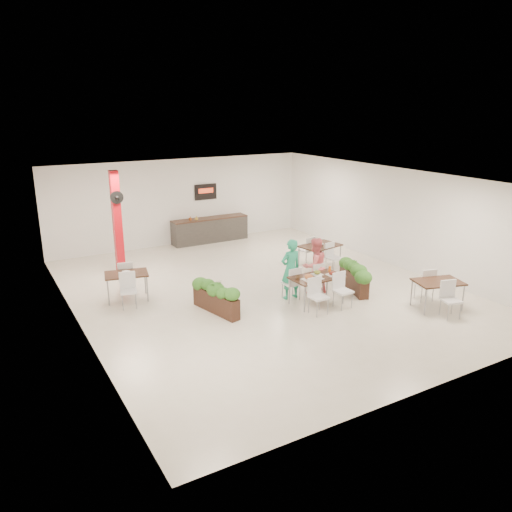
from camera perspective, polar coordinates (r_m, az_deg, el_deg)
The scene contains 12 objects.
ground at distance 14.29m, azimuth 0.70°, elevation -3.98°, with size 12.00×12.00×0.00m, color beige.
room_shell at distance 13.71m, azimuth 0.73°, elevation 3.89°, with size 10.10×12.10×3.22m.
red_column at distance 16.12m, azimuth -15.58°, elevation 3.91°, with size 0.40×0.41×3.20m.
service_counter at distance 19.39m, azimuth -5.29°, elevation 3.07°, with size 3.00×0.64×2.20m.
main_table at distance 13.29m, azimuth 6.94°, elevation -2.82°, with size 1.42×1.65×0.92m.
diner_man at distance 13.51m, azimuth 3.99°, elevation -1.50°, with size 0.61×0.40×1.67m, color #25A477.
diner_woman at distance 13.96m, azimuth 6.71°, elevation -1.13°, with size 0.78×0.60×1.60m, color #FB6F77.
planter_left at distance 12.71m, azimuth -4.62°, elevation -4.39°, with size 0.68×1.67×0.88m.
planter_right at distance 14.47m, azimuth 11.15°, elevation -2.03°, with size 0.83×1.64×0.89m.
side_table_a at distance 13.90m, azimuth -14.57°, elevation -2.41°, with size 1.27×1.67×0.92m.
side_table_b at distance 16.29m, azimuth 7.32°, elevation 0.87°, with size 1.43×1.67×0.92m.
side_table_c at distance 13.69m, azimuth 20.08°, elevation -3.21°, with size 1.37×1.67×0.92m.
Camera 1 is at (-6.82, -11.49, 5.07)m, focal length 35.00 mm.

